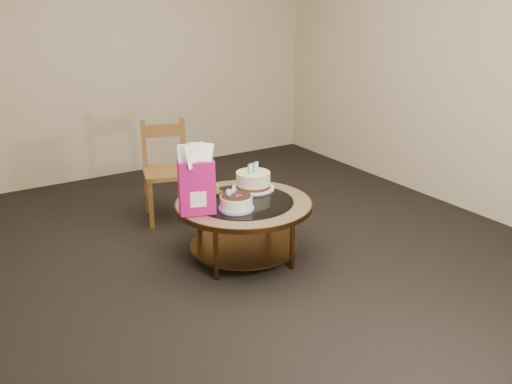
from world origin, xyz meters
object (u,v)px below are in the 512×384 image
cream_cake (253,181)px  dining_chair (167,170)px  gift_bag (196,180)px  decorated_cake (236,203)px  coffee_table (244,211)px

cream_cake → dining_chair: size_ratio=0.38×
cream_cake → gift_bag: 0.66m
decorated_cake → cream_cake: 0.45m
coffee_table → gift_bag: (-0.39, -0.02, 0.32)m
coffee_table → cream_cake: bearing=43.7°
coffee_table → decorated_cake: 0.22m
coffee_table → dining_chair: dining_chair is taller
gift_bag → dining_chair: size_ratio=0.56×
dining_chair → cream_cake: bearing=-50.4°
cream_cake → gift_bag: (-0.59, -0.22, 0.18)m
decorated_cake → dining_chair: dining_chair is taller
coffee_table → decorated_cake: bearing=-139.1°
cream_cake → dining_chair: 0.93m
cream_cake → dining_chair: (-0.36, 0.85, -0.08)m
coffee_table → cream_cake: 0.32m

